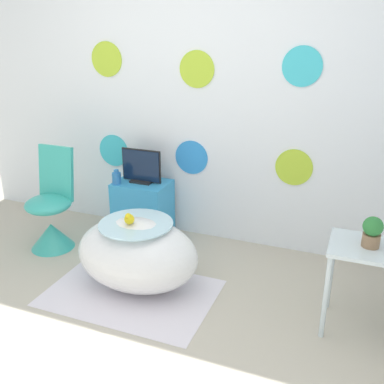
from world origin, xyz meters
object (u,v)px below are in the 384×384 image
object	(u,v)px
chair	(51,218)
tv	(141,168)
vase	(117,178)
bathtub	(137,254)
potted_plant_left	(372,231)

from	to	relation	value
chair	tv	size ratio (longest dim) A/B	2.36
chair	vase	bearing A→B (deg)	41.00
bathtub	tv	size ratio (longest dim) A/B	2.49
vase	potted_plant_left	world-z (taller)	potted_plant_left
chair	tv	bearing A→B (deg)	38.79
tv	chair	bearing A→B (deg)	-141.21
bathtub	tv	xyz separation A→B (m)	(-0.36, 0.79, 0.39)
tv	potted_plant_left	size ratio (longest dim) A/B	1.94
chair	tv	xyz separation A→B (m)	(0.63, 0.51, 0.38)
bathtub	potted_plant_left	xyz separation A→B (m)	(1.56, 0.07, 0.43)
potted_plant_left	bathtub	bearing A→B (deg)	-177.25
chair	tv	distance (m)	0.89
bathtub	vase	bearing A→B (deg)	129.47
bathtub	potted_plant_left	world-z (taller)	potted_plant_left
chair	potted_plant_left	distance (m)	2.59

